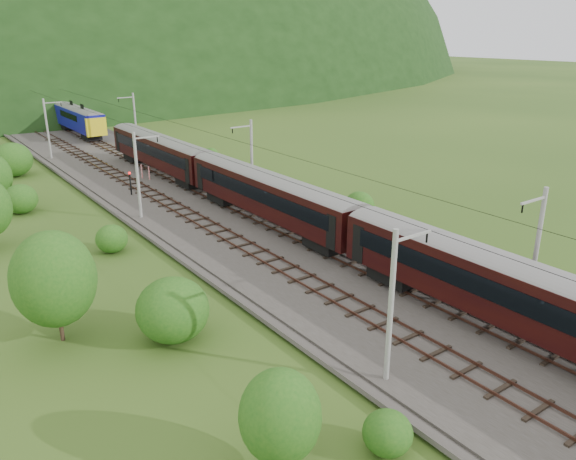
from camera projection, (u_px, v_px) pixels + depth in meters
ground at (463, 345)px, 31.85m from camera, size 600.00×600.00×0.00m
railbed at (346, 282)px, 39.43m from camera, size 14.00×220.00×0.30m
track_left at (320, 288)px, 38.03m from camera, size 2.40×220.00×0.27m
track_right at (371, 271)px, 40.68m from camera, size 2.40×220.00×0.27m
catenary_left at (138, 173)px, 51.37m from camera, size 2.54×192.28×8.00m
catenary_right at (251, 157)px, 58.13m from camera, size 2.54×192.28×8.00m
overhead_wires at (350, 187)px, 37.09m from camera, size 4.83×198.00×0.03m
train at (510, 281)px, 31.29m from camera, size 3.12×171.76×5.43m
hazard_post_near at (142, 171)px, 66.34m from camera, size 0.17×0.17×1.63m
hazard_post_far at (149, 173)px, 65.82m from camera, size 0.16×0.16×1.53m
signal at (130, 181)px, 59.41m from camera, size 0.28×0.28×2.49m
vegetation_left at (89, 246)px, 38.75m from camera, size 12.88×142.84×6.96m
vegetation_right at (430, 230)px, 46.91m from camera, size 6.51×91.97×2.60m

